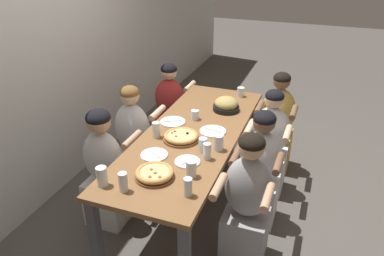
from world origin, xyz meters
The scene contains 27 objects.
ground_plane centered at (0.00, 0.00, 0.00)m, with size 18.00×18.00×0.00m, color #514C47.
restaurant_back_panel centered at (0.00, 1.39, 1.60)m, with size 10.00×0.06×3.20m, color silver.
dining_table centered at (0.00, 0.00, 0.69)m, with size 2.27×0.81×0.77m.
pizza_board_main centered at (-0.74, 0.02, 0.81)m, with size 0.29×0.29×0.06m.
pizza_board_second centered at (-0.15, 0.05, 0.80)m, with size 0.31×0.31×0.05m.
skillet_bowl centered at (0.58, -0.15, 0.83)m, with size 0.38×0.26×0.14m.
empty_plate_a centered at (-0.46, 0.15, 0.78)m, with size 0.22×0.22×0.02m.
empty_plate_b centered at (0.09, -0.17, 0.78)m, with size 0.24×0.24×0.02m.
empty_plate_c centered at (0.14, 0.24, 0.78)m, with size 0.24×0.24×0.02m.
empty_plate_d centered at (-0.47, -0.13, 0.78)m, with size 0.20×0.20×0.02m.
cocktail_glass_blue centered at (0.27, 0.07, 0.81)m, with size 0.08×0.08×0.11m.
drinking_glass_a centered at (-0.95, 0.31, 0.85)m, with size 0.08×0.08×0.15m.
drinking_glass_b centered at (0.98, -0.20, 0.82)m, with size 0.08×0.08×0.10m.
drinking_glass_c centered at (-0.18, 0.26, 0.83)m, with size 0.07×0.07×0.14m.
drinking_glass_d centered at (-0.20, -0.30, 0.83)m, with size 0.08×0.08×0.13m.
drinking_glass_e centered at (-0.27, -0.19, 0.83)m, with size 0.07×0.07×0.12m.
drinking_glass_f centered at (-0.36, -0.26, 0.83)m, with size 0.06×0.06×0.14m.
drinking_glass_g centered at (-0.63, -0.23, 0.83)m, with size 0.08×0.08×0.13m.
drinking_glass_h centered at (-0.95, 0.15, 0.84)m, with size 0.06×0.06×0.14m.
drinking_glass_i centered at (-0.85, -0.29, 0.84)m, with size 0.06×0.06×0.14m.
diner_far_center centered at (0.05, 0.63, 0.51)m, with size 0.51×0.40×1.12m.
diner_near_midright centered at (0.49, -0.63, 0.49)m, with size 0.51×0.40×1.09m.
diner_near_center centered at (-0.01, -0.63, 0.49)m, with size 0.51×0.40×1.09m.
diner_far_right centered at (0.94, 0.63, 0.48)m, with size 0.51×0.40×1.06m.
diner_near_right centered at (0.94, -0.63, 0.50)m, with size 0.51×0.40×1.11m.
diner_near_midleft centered at (-0.50, -0.63, 0.51)m, with size 0.51×0.40×1.13m.
diner_far_midleft centered at (-0.48, 0.63, 0.51)m, with size 0.51×0.40×1.11m.
Camera 1 is at (-2.75, -1.02, 2.33)m, focal length 35.00 mm.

